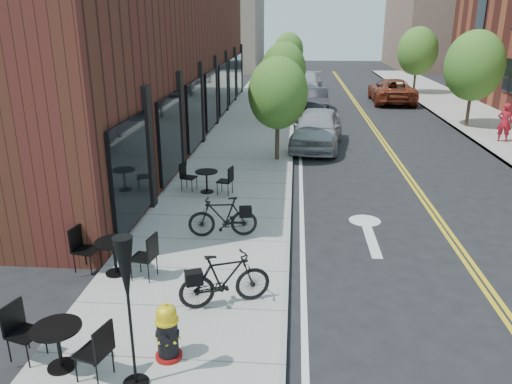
{
  "coord_description": "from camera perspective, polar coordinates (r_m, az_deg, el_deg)",
  "views": [
    {
      "loc": [
        0.04,
        -9.39,
        5.13
      ],
      "look_at": [
        -0.9,
        2.54,
        1.0
      ],
      "focal_mm": 35.0,
      "sensor_mm": 36.0,
      "label": 1
    }
  ],
  "objects": [
    {
      "name": "fire_hydrant",
      "position": [
        8.1,
        -10.09,
        -15.5
      ],
      "size": [
        0.47,
        0.47,
        0.97
      ],
      "rotation": [
        0.0,
        0.0,
        0.13
      ],
      "color": "maroon",
      "rests_on": "sidewalk_near"
    },
    {
      "name": "tree_near_c",
      "position": [
        34.5,
        3.52,
        14.69
      ],
      "size": [
        2.1,
        2.1,
        3.67
      ],
      "color": "#382B1E",
      "rests_on": "sidewalk_near"
    },
    {
      "name": "bistro_set_a",
      "position": [
        8.33,
        -21.67,
        -15.56
      ],
      "size": [
        1.76,
        0.92,
        0.93
      ],
      "rotation": [
        0.0,
        0.0,
        -0.29
      ],
      "color": "black",
      "rests_on": "sidewalk_near"
    },
    {
      "name": "sidewalk_near",
      "position": [
        20.15,
        -1.48,
        4.46
      ],
      "size": [
        4.0,
        70.0,
        0.12
      ],
      "primitive_type": "cube",
      "color": "#9E9B93",
      "rests_on": "ground"
    },
    {
      "name": "bg_building_left",
      "position": [
        57.95,
        -3.69,
        18.88
      ],
      "size": [
        8.0,
        14.0,
        10.0
      ],
      "primitive_type": "cube",
      "color": "#726656",
      "rests_on": "ground"
    },
    {
      "name": "parked_car_far",
      "position": [
        34.35,
        15.24,
        11.12
      ],
      "size": [
        2.73,
        5.66,
        1.55
      ],
      "primitive_type": "imported",
      "rotation": [
        0.0,
        0.0,
        3.11
      ],
      "color": "maroon",
      "rests_on": "ground"
    },
    {
      "name": "parked_car_b",
      "position": [
        30.15,
        6.75,
        10.41
      ],
      "size": [
        1.47,
        4.08,
        1.34
      ],
      "primitive_type": "imported",
      "rotation": [
        0.0,
        0.0,
        0.01
      ],
      "color": "black",
      "rests_on": "ground"
    },
    {
      "name": "tree_near_b",
      "position": [
        26.51,
        3.17,
        13.79
      ],
      "size": [
        2.3,
        2.3,
        3.98
      ],
      "color": "#382B1E",
      "rests_on": "sidewalk_near"
    },
    {
      "name": "bicycle_left",
      "position": [
        12.11,
        -3.83,
        -2.85
      ],
      "size": [
        1.73,
        0.7,
        1.01
      ],
      "primitive_type": "imported",
      "rotation": [
        0.0,
        0.0,
        -1.43
      ],
      "color": "black",
      "rests_on": "sidewalk_near"
    },
    {
      "name": "ground",
      "position": [
        10.7,
        3.78,
        -9.65
      ],
      "size": [
        120.0,
        120.0,
        0.0
      ],
      "primitive_type": "plane",
      "color": "black",
      "rests_on": "ground"
    },
    {
      "name": "tree_near_d",
      "position": [
        42.46,
        3.75,
        15.85
      ],
      "size": [
        2.4,
        2.4,
        4.11
      ],
      "color": "#382B1E",
      "rests_on": "sidewalk_near"
    },
    {
      "name": "tree_far_b",
      "position": [
        26.88,
        23.69,
        13.08
      ],
      "size": [
        2.8,
        2.8,
        4.62
      ],
      "color": "#382B1E",
      "rests_on": "sidewalk_far"
    },
    {
      "name": "building_near",
      "position": [
        24.34,
        -11.5,
        14.84
      ],
      "size": [
        5.0,
        28.0,
        7.0
      ],
      "primitive_type": "cube",
      "color": "#482417",
      "rests_on": "ground"
    },
    {
      "name": "bg_building_right",
      "position": [
        61.51,
        20.66,
        18.72
      ],
      "size": [
        10.0,
        16.0,
        12.0
      ],
      "primitive_type": "cube",
      "color": "brown",
      "rests_on": "ground"
    },
    {
      "name": "patio_umbrella",
      "position": [
        7.03,
        -14.57,
        -9.94
      ],
      "size": [
        0.38,
        0.38,
        2.34
      ],
      "color": "black",
      "rests_on": "sidewalk_near"
    },
    {
      "name": "tree_near_a",
      "position": [
        18.58,
        2.52,
        11.21
      ],
      "size": [
        2.2,
        2.2,
        3.81
      ],
      "color": "#382B1E",
      "rests_on": "sidewalk_near"
    },
    {
      "name": "bicycle_right",
      "position": [
        9.29,
        -3.57,
        -9.93
      ],
      "size": [
        1.78,
        1.08,
        1.04
      ],
      "primitive_type": "imported",
      "rotation": [
        0.0,
        0.0,
        1.94
      ],
      "color": "black",
      "rests_on": "sidewalk_near"
    },
    {
      "name": "tree_far_c",
      "position": [
        38.42,
        17.99,
        15.07
      ],
      "size": [
        2.8,
        2.8,
        4.62
      ],
      "color": "#382B1E",
      "rests_on": "sidewalk_far"
    },
    {
      "name": "pedestrian",
      "position": [
        24.22,
        26.54,
        7.13
      ],
      "size": [
        0.69,
        0.54,
        1.67
      ],
      "primitive_type": "imported",
      "rotation": [
        0.0,
        0.0,
        2.89
      ],
      "color": "#A81625",
      "rests_on": "sidewalk_far"
    },
    {
      "name": "bistro_set_b",
      "position": [
        10.75,
        -15.87,
        -6.66
      ],
      "size": [
        1.82,
        0.9,
        0.96
      ],
      "rotation": [
        0.0,
        0.0,
        -0.19
      ],
      "color": "black",
      "rests_on": "sidewalk_near"
    },
    {
      "name": "bistro_set_c",
      "position": [
        15.29,
        -5.67,
        1.54
      ],
      "size": [
        1.66,
        0.85,
        0.87
      ],
      "rotation": [
        0.0,
        0.0,
        -0.25
      ],
      "color": "black",
      "rests_on": "sidewalk_near"
    },
    {
      "name": "parked_car_a",
      "position": [
        21.28,
        7.01,
        7.22
      ],
      "size": [
        2.57,
        5.04,
        1.64
      ],
      "primitive_type": "imported",
      "rotation": [
        0.0,
        0.0,
        -0.13
      ],
      "color": "#9E9FA6",
      "rests_on": "ground"
    },
    {
      "name": "parked_car_c",
      "position": [
        37.52,
        5.74,
        12.23
      ],
      "size": [
        2.66,
        5.3,
        1.48
      ],
      "primitive_type": "imported",
      "rotation": [
        0.0,
        0.0,
        -0.12
      ],
      "color": "#B0B1B5",
      "rests_on": "ground"
    }
  ]
}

